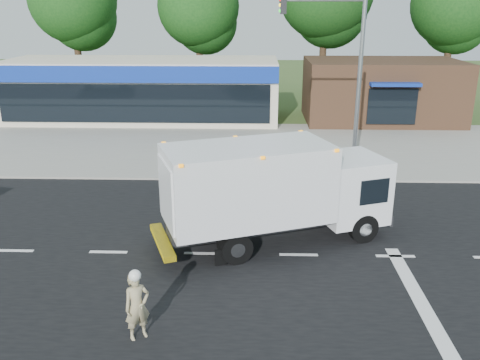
% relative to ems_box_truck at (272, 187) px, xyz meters
% --- Properties ---
extents(ground, '(120.00, 120.00, 0.00)m').
position_rel_ems_box_truck_xyz_m(ground, '(0.83, -0.93, -1.94)').
color(ground, '#385123').
rests_on(ground, ground).
extents(road_asphalt, '(60.00, 14.00, 0.02)m').
position_rel_ems_box_truck_xyz_m(road_asphalt, '(0.83, -0.93, -1.93)').
color(road_asphalt, black).
rests_on(road_asphalt, ground).
extents(sidewalk, '(60.00, 2.40, 0.12)m').
position_rel_ems_box_truck_xyz_m(sidewalk, '(0.83, 7.27, -1.88)').
color(sidewalk, gray).
rests_on(sidewalk, ground).
extents(parking_apron, '(60.00, 9.00, 0.02)m').
position_rel_ems_box_truck_xyz_m(parking_apron, '(0.83, 13.07, -1.93)').
color(parking_apron, gray).
rests_on(parking_apron, ground).
extents(lane_markings, '(55.20, 7.00, 0.01)m').
position_rel_ems_box_truck_xyz_m(lane_markings, '(2.18, -2.28, -1.92)').
color(lane_markings, silver).
rests_on(lane_markings, road_asphalt).
extents(ems_box_truck, '(7.93, 4.84, 3.36)m').
position_rel_ems_box_truck_xyz_m(ems_box_truck, '(0.00, 0.00, 0.00)').
color(ems_box_truck, black).
rests_on(ems_box_truck, ground).
extents(emergency_worker, '(0.73, 0.67, 1.78)m').
position_rel_ems_box_truck_xyz_m(emergency_worker, '(-3.24, -5.20, -1.06)').
color(emergency_worker, tan).
rests_on(emergency_worker, ground).
extents(retail_strip_mall, '(18.00, 6.20, 4.00)m').
position_rel_ems_box_truck_xyz_m(retail_strip_mall, '(-8.17, 19.00, 0.07)').
color(retail_strip_mall, beige).
rests_on(retail_strip_mall, ground).
extents(brown_storefront, '(10.00, 6.70, 4.00)m').
position_rel_ems_box_truck_xyz_m(brown_storefront, '(7.83, 19.05, 0.06)').
color(brown_storefront, '#382316').
rests_on(brown_storefront, ground).
extents(traffic_signal_pole, '(3.51, 0.25, 8.00)m').
position_rel_ems_box_truck_xyz_m(traffic_signal_pole, '(3.19, 6.67, 2.98)').
color(traffic_signal_pole, gray).
rests_on(traffic_signal_pole, ground).
extents(background_trees, '(36.77, 7.39, 12.10)m').
position_rel_ems_box_truck_xyz_m(background_trees, '(-0.01, 27.23, 5.44)').
color(background_trees, '#332114').
rests_on(background_trees, ground).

